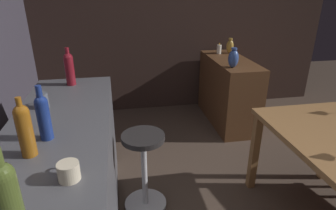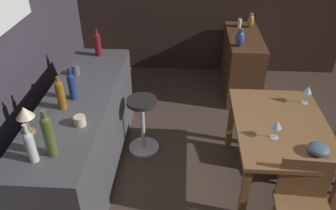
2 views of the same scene
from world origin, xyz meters
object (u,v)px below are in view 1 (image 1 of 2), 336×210
(sideboard_cabinet, at_px, (228,91))
(cup_slate, at_px, (43,100))
(vase_brass, at_px, (230,46))
(wine_bottle_amber, at_px, (25,129))
(vase_ceramic_blue, at_px, (233,58))
(wine_bottle_olive, at_px, (9,208))
(bar_stool, at_px, (144,170))
(pillar_candle_tall, at_px, (219,49))
(wine_bottle_cobalt, at_px, (43,115))
(wine_bottle_ruby, at_px, (69,68))
(cup_cream, at_px, (69,171))

(sideboard_cabinet, bearing_deg, cup_slate, 125.72)
(vase_brass, bearing_deg, sideboard_cabinet, 161.40)
(wine_bottle_amber, relative_size, cup_slate, 2.75)
(vase_ceramic_blue, bearing_deg, wine_bottle_olive, 144.13)
(wine_bottle_olive, bearing_deg, sideboard_cabinet, -33.84)
(bar_stool, distance_m, pillar_candle_tall, 2.13)
(sideboard_cabinet, xyz_separation_m, wine_bottle_cobalt, (-1.77, 1.75, 0.63))
(bar_stool, distance_m, wine_bottle_ruby, 1.01)
(cup_slate, height_order, cup_cream, cup_slate)
(vase_ceramic_blue, bearing_deg, vase_brass, -18.74)
(wine_bottle_olive, relative_size, wine_bottle_amber, 1.24)
(sideboard_cabinet, xyz_separation_m, wine_bottle_olive, (-2.50, 1.68, 0.67))
(wine_bottle_olive, height_order, vase_ceramic_blue, wine_bottle_olive)
(bar_stool, xyz_separation_m, wine_bottle_olive, (-1.12, 0.47, 0.73))
(wine_bottle_ruby, xyz_separation_m, vase_brass, (1.20, -1.85, -0.13))
(vase_ceramic_blue, bearing_deg, pillar_candle_tall, -6.65)
(cup_cream, xyz_separation_m, pillar_candle_tall, (2.47, -1.54, -0.06))
(bar_stool, xyz_separation_m, wine_bottle_ruby, (0.50, 0.53, 0.70))
(vase_ceramic_blue, distance_m, vase_brass, 0.71)
(wine_bottle_olive, distance_m, wine_bottle_ruby, 1.63)
(wine_bottle_amber, bearing_deg, cup_slate, 5.86)
(pillar_candle_tall, bearing_deg, cup_cream, 148.05)
(cup_cream, bearing_deg, wine_bottle_ruby, 6.90)
(vase_brass, bearing_deg, cup_cream, 145.67)
(wine_bottle_cobalt, bearing_deg, wine_bottle_ruby, -0.67)
(wine_bottle_olive, bearing_deg, wine_bottle_ruby, 2.08)
(bar_stool, distance_m, cup_cream, 1.04)
(wine_bottle_ruby, xyz_separation_m, pillar_candle_tall, (1.20, -1.70, -0.17))
(wine_bottle_cobalt, bearing_deg, pillar_candle_tall, -39.19)
(vase_ceramic_blue, bearing_deg, wine_bottle_amber, 133.29)
(cup_cream, bearing_deg, pillar_candle_tall, -31.95)
(wine_bottle_cobalt, bearing_deg, vase_brass, -41.50)
(cup_cream, height_order, vase_brass, vase_brass)
(wine_bottle_cobalt, bearing_deg, wine_bottle_amber, 162.17)
(cup_slate, bearing_deg, vase_brass, -49.83)
(wine_bottle_amber, xyz_separation_m, vase_brass, (2.25, -1.91, -0.13))
(wine_bottle_cobalt, height_order, cup_cream, wine_bottle_cobalt)
(wine_bottle_ruby, height_order, wine_bottle_amber, wine_bottle_ruby)
(pillar_candle_tall, relative_size, vase_brass, 0.72)
(pillar_candle_tall, bearing_deg, wine_bottle_amber, 141.98)
(bar_stool, height_order, wine_bottle_olive, wine_bottle_olive)
(pillar_candle_tall, bearing_deg, cup_slate, 132.33)
(sideboard_cabinet, distance_m, wine_bottle_ruby, 2.05)
(sideboard_cabinet, relative_size, bar_stool, 1.69)
(wine_bottle_amber, height_order, vase_ceramic_blue, wine_bottle_amber)
(wine_bottle_ruby, bearing_deg, sideboard_cabinet, -63.18)
(sideboard_cabinet, height_order, pillar_candle_tall, pillar_candle_tall)
(wine_bottle_olive, bearing_deg, vase_ceramic_blue, -35.87)
(wine_bottle_amber, bearing_deg, sideboard_cabinet, -42.99)
(wine_bottle_olive, xyz_separation_m, wine_bottle_cobalt, (0.73, 0.07, -0.04))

